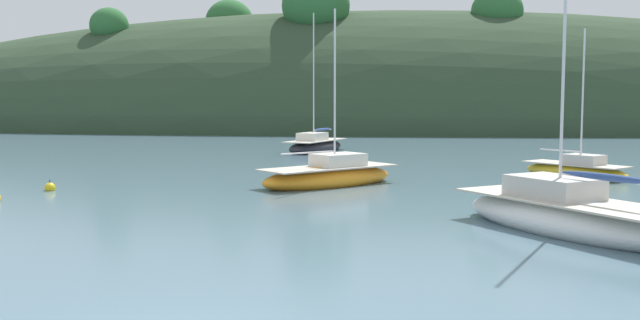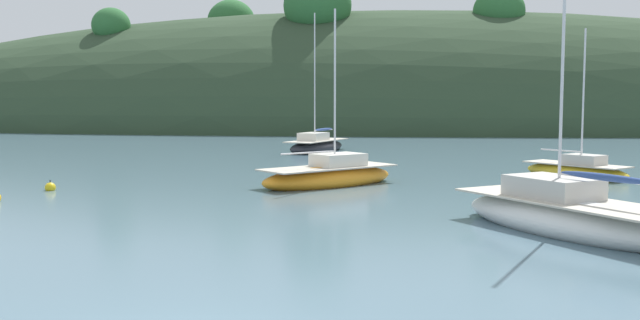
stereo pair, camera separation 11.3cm
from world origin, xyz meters
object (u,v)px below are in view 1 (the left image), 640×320
at_px(sailboat_cream_ketch, 330,176).
at_px(mooring_buoy_inner, 50,188).
at_px(sailboat_teal_outer, 568,216).
at_px(sailboat_red_portside, 316,146).
at_px(sailboat_grey_yawl, 576,170).

relative_size(sailboat_cream_ketch, mooring_buoy_inner, 14.84).
bearing_deg(sailboat_cream_ketch, sailboat_teal_outer, -51.66).
height_order(sailboat_red_portside, sailboat_cream_ketch, sailboat_red_portside).
height_order(sailboat_red_portside, sailboat_grey_yawl, sailboat_red_portside).
xyz_separation_m(sailboat_teal_outer, mooring_buoy_inner, (-19.40, 6.92, -0.35)).
distance_m(sailboat_cream_ketch, mooring_buoy_inner, 11.88).
bearing_deg(sailboat_grey_yawl, sailboat_teal_outer, -104.52).
relative_size(sailboat_teal_outer, sailboat_grey_yawl, 1.51).
xyz_separation_m(sailboat_teal_outer, sailboat_grey_yawl, (3.75, 14.50, -0.12)).
distance_m(sailboat_teal_outer, mooring_buoy_inner, 20.60).
bearing_deg(sailboat_red_portside, mooring_buoy_inner, -110.68).
bearing_deg(sailboat_red_portside, sailboat_teal_outer, -69.79).
xyz_separation_m(sailboat_grey_yawl, mooring_buoy_inner, (-23.15, -7.57, -0.22)).
bearing_deg(sailboat_teal_outer, sailboat_grey_yawl, 75.48).
bearing_deg(sailboat_cream_ketch, sailboat_grey_yawl, 20.92).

